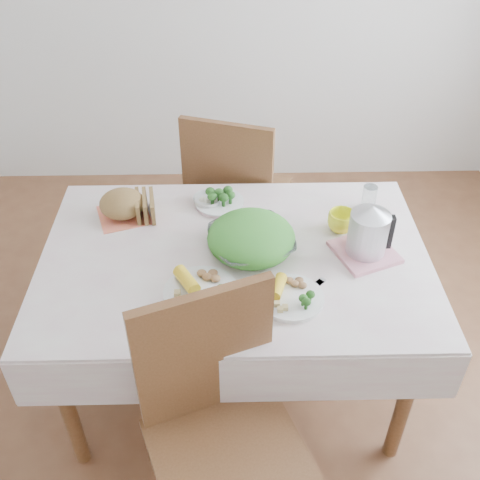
{
  "coord_description": "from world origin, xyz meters",
  "views": [
    {
      "loc": [
        -0.02,
        -1.65,
        2.17
      ],
      "look_at": [
        0.02,
        0.02,
        0.82
      ],
      "focal_mm": 42.0,
      "sensor_mm": 36.0,
      "label": 1
    }
  ],
  "objects_px": {
    "dinner_plate_left": "(201,293)",
    "dinner_plate_right": "(291,298)",
    "chair_near": "(231,467)",
    "electric_kettle": "(369,229)",
    "salad_bowl": "(251,243)",
    "chair_far": "(240,201)",
    "yellow_mug": "(341,222)",
    "dining_table": "(235,323)"
  },
  "relations": [
    {
      "from": "dining_table",
      "to": "dinner_plate_left",
      "type": "xyz_separation_m",
      "value": [
        -0.12,
        -0.22,
        0.4
      ]
    },
    {
      "from": "dinner_plate_right",
      "to": "yellow_mug",
      "type": "distance_m",
      "value": 0.46
    },
    {
      "from": "chair_near",
      "to": "dinner_plate_right",
      "type": "bearing_deg",
      "value": 43.34
    },
    {
      "from": "dinner_plate_left",
      "to": "electric_kettle",
      "type": "bearing_deg",
      "value": 19.01
    },
    {
      "from": "chair_near",
      "to": "salad_bowl",
      "type": "distance_m",
      "value": 0.81
    },
    {
      "from": "dining_table",
      "to": "electric_kettle",
      "type": "bearing_deg",
      "value": -0.37
    },
    {
      "from": "chair_near",
      "to": "dinner_plate_left",
      "type": "bearing_deg",
      "value": 80.41
    },
    {
      "from": "chair_near",
      "to": "salad_bowl",
      "type": "relative_size",
      "value": 3.28
    },
    {
      "from": "chair_near",
      "to": "dinner_plate_left",
      "type": "relative_size",
      "value": 3.88
    },
    {
      "from": "dining_table",
      "to": "electric_kettle",
      "type": "distance_m",
      "value": 0.71
    },
    {
      "from": "chair_near",
      "to": "dinner_plate_right",
      "type": "distance_m",
      "value": 0.59
    },
    {
      "from": "electric_kettle",
      "to": "dinner_plate_right",
      "type": "bearing_deg",
      "value": -142.59
    },
    {
      "from": "dining_table",
      "to": "yellow_mug",
      "type": "distance_m",
      "value": 0.63
    },
    {
      "from": "yellow_mug",
      "to": "chair_far",
      "type": "bearing_deg",
      "value": 121.78
    },
    {
      "from": "yellow_mug",
      "to": "dining_table",
      "type": "bearing_deg",
      "value": -161.39
    },
    {
      "from": "dining_table",
      "to": "chair_far",
      "type": "relative_size",
      "value": 1.37
    },
    {
      "from": "chair_near",
      "to": "dinner_plate_left",
      "type": "distance_m",
      "value": 0.58
    },
    {
      "from": "dining_table",
      "to": "chair_near",
      "type": "xyz_separation_m",
      "value": [
        -0.03,
        -0.7,
        0.09
      ]
    },
    {
      "from": "chair_near",
      "to": "chair_far",
      "type": "distance_m",
      "value": 1.49
    },
    {
      "from": "chair_far",
      "to": "dinner_plate_right",
      "type": "height_order",
      "value": "chair_far"
    },
    {
      "from": "dinner_plate_left",
      "to": "dinner_plate_right",
      "type": "distance_m",
      "value": 0.32
    },
    {
      "from": "dinner_plate_left",
      "to": "yellow_mug",
      "type": "distance_m",
      "value": 0.66
    },
    {
      "from": "chair_near",
      "to": "salad_bowl",
      "type": "height_order",
      "value": "chair_near"
    },
    {
      "from": "chair_near",
      "to": "electric_kettle",
      "type": "distance_m",
      "value": 0.97
    },
    {
      "from": "dinner_plate_left",
      "to": "dining_table",
      "type": "bearing_deg",
      "value": 60.59
    },
    {
      "from": "salad_bowl",
      "to": "dinner_plate_right",
      "type": "bearing_deg",
      "value": -64.53
    },
    {
      "from": "dining_table",
      "to": "chair_near",
      "type": "bearing_deg",
      "value": -92.08
    },
    {
      "from": "dinner_plate_right",
      "to": "yellow_mug",
      "type": "xyz_separation_m",
      "value": [
        0.24,
        0.39,
        0.03
      ]
    },
    {
      "from": "dinner_plate_left",
      "to": "dinner_plate_right",
      "type": "relative_size",
      "value": 1.15
    },
    {
      "from": "salad_bowl",
      "to": "chair_far",
      "type": "bearing_deg",
      "value": 92.08
    },
    {
      "from": "dining_table",
      "to": "chair_far",
      "type": "xyz_separation_m",
      "value": [
        0.04,
        0.79,
        0.09
      ]
    },
    {
      "from": "chair_far",
      "to": "dinner_plate_left",
      "type": "height_order",
      "value": "chair_far"
    },
    {
      "from": "dinner_plate_right",
      "to": "yellow_mug",
      "type": "height_order",
      "value": "yellow_mug"
    },
    {
      "from": "salad_bowl",
      "to": "dinner_plate_left",
      "type": "distance_m",
      "value": 0.31
    },
    {
      "from": "salad_bowl",
      "to": "chair_near",
      "type": "bearing_deg",
      "value": -96.95
    },
    {
      "from": "salad_bowl",
      "to": "yellow_mug",
      "type": "xyz_separation_m",
      "value": [
        0.37,
        0.12,
        0.01
      ]
    },
    {
      "from": "chair_far",
      "to": "dinner_plate_left",
      "type": "xyz_separation_m",
      "value": [
        -0.16,
        -1.0,
        0.31
      ]
    },
    {
      "from": "dining_table",
      "to": "electric_kettle",
      "type": "xyz_separation_m",
      "value": [
        0.5,
        -0.0,
        0.51
      ]
    },
    {
      "from": "dinner_plate_right",
      "to": "electric_kettle",
      "type": "xyz_separation_m",
      "value": [
        0.31,
        0.25,
        0.11
      ]
    },
    {
      "from": "dinner_plate_right",
      "to": "dining_table",
      "type": "bearing_deg",
      "value": 127.79
    },
    {
      "from": "salad_bowl",
      "to": "electric_kettle",
      "type": "relative_size",
      "value": 1.52
    },
    {
      "from": "yellow_mug",
      "to": "electric_kettle",
      "type": "bearing_deg",
      "value": -64.86
    }
  ]
}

